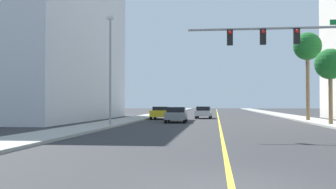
# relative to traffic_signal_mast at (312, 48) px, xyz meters

# --- Properties ---
(ground) EXTENTS (192.00, 192.00, 0.00)m
(ground) POSITION_rel_traffic_signal_mast_xyz_m (-4.74, 28.91, -4.72)
(ground) COLOR #2D2D30
(sidewalk_left) EXTENTS (3.12, 168.00, 0.15)m
(sidewalk_left) POSITION_rel_traffic_signal_mast_xyz_m (-14.11, 28.91, -4.65)
(sidewalk_left) COLOR #9E9B93
(sidewalk_left) RESTS_ON ground
(sidewalk_right) EXTENTS (3.12, 168.00, 0.15)m
(sidewalk_right) POSITION_rel_traffic_signal_mast_xyz_m (4.62, 28.91, -4.65)
(sidewalk_right) COLOR #9E9B93
(sidewalk_right) RESTS_ON ground
(lane_marking_center) EXTENTS (0.16, 144.00, 0.01)m
(lane_marking_center) POSITION_rel_traffic_signal_mast_xyz_m (-4.74, 28.91, -4.72)
(lane_marking_center) COLOR yellow
(lane_marking_center) RESTS_ON ground
(building_left_near) EXTENTS (16.83, 26.70, 17.93)m
(building_left_near) POSITION_rel_traffic_signal_mast_xyz_m (-26.17, 20.22, 4.24)
(building_left_near) COLOR silver
(building_left_near) RESTS_ON ground
(traffic_signal_mast) EXTENTS (10.11, 0.36, 6.05)m
(traffic_signal_mast) POSITION_rel_traffic_signal_mast_xyz_m (0.00, 0.00, 0.00)
(traffic_signal_mast) COLOR gray
(traffic_signal_mast) RESTS_ON sidewalk_right
(street_lamp) EXTENTS (0.56, 0.28, 8.30)m
(street_lamp) POSITION_rel_traffic_signal_mast_xyz_m (-13.05, 7.95, 0.00)
(street_lamp) COLOR gray
(street_lamp) RESTS_ON sidewalk_left
(palm_mid) EXTENTS (2.46, 2.46, 6.03)m
(palm_mid) POSITION_rel_traffic_signal_mast_xyz_m (4.06, 11.48, 0.14)
(palm_mid) COLOR brown
(palm_mid) RESTS_ON sidewalk_right
(palm_far) EXTENTS (2.75, 2.75, 8.69)m
(palm_far) POSITION_rel_traffic_signal_mast_xyz_m (3.99, 19.11, 2.57)
(palm_far) COLOR brown
(palm_far) RESTS_ON sidewalk_right
(car_silver) EXTENTS (1.94, 4.20, 1.43)m
(car_silver) POSITION_rel_traffic_signal_mast_xyz_m (-6.48, 26.09, -3.97)
(car_silver) COLOR #BCBCC1
(car_silver) RESTS_ON ground
(car_yellow) EXTENTS (1.90, 4.06, 1.42)m
(car_yellow) POSITION_rel_traffic_signal_mast_xyz_m (-11.24, 22.92, -3.98)
(car_yellow) COLOR gold
(car_yellow) RESTS_ON ground
(car_gray) EXTENTS (2.03, 4.61, 1.45)m
(car_gray) POSITION_rel_traffic_signal_mast_xyz_m (-8.74, 15.70, -3.96)
(car_gray) COLOR slate
(car_gray) RESTS_ON ground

